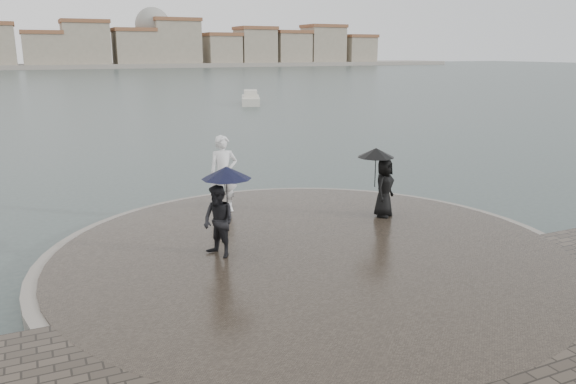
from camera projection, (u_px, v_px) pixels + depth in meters
name	position (u px, v px, depth m)	size (l,w,h in m)	color
ground	(399.00, 327.00, 10.22)	(400.00, 400.00, 0.00)	#2B3835
kerb_ring	(311.00, 257.00, 13.26)	(12.50, 12.50, 0.32)	gray
quay_tip	(311.00, 256.00, 13.26)	(11.90, 11.90, 0.36)	#2D261E
statue	(224.00, 174.00, 16.10)	(0.81, 0.53, 2.21)	white
visitor_left	(221.00, 207.00, 12.55)	(1.26, 1.16, 2.04)	black
visitor_right	(382.00, 178.00, 15.57)	(1.24, 1.05, 1.95)	black
far_skyline	(17.00, 47.00, 147.52)	(260.00, 20.00, 37.00)	gray
boats	(91.00, 114.00, 40.79)	(33.53, 18.54, 1.50)	beige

